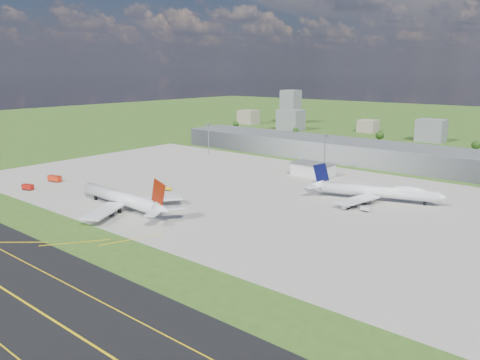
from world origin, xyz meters
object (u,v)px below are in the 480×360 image
Objects in this scene: airliner_blue_quad at (378,192)px; fire_truck at (55,179)px; crash_tender at (28,187)px; van_white_far at (366,209)px; airliner_red_twin at (123,199)px; van_white_near at (346,207)px; tug_yellow at (168,189)px.

airliner_blue_quad is 197.82m from fire_truck.
fire_truck is 1.30× the size of crash_tender.
airliner_red_twin is at bearing -143.19° from van_white_far.
airliner_blue_quad is 201.75m from crash_tender.
van_white_far is at bearing 5.93° from fire_truck.
fire_truck is at bearing 112.32° from van_white_near.
fire_truck reaches higher than tug_yellow.
van_white_far is at bearing -98.46° from airliner_blue_quad.
fire_truck reaches higher than van_white_far.
crash_tender reaches higher than tug_yellow.
fire_truck is 182.44m from van_white_near.
crash_tender is at bearing -162.20° from tug_yellow.
fire_truck is at bearing -171.17° from airliner_blue_quad.
airliner_blue_quad reaches higher than van_white_far.
airliner_blue_quad reaches higher than crash_tender.
airliner_red_twin is 42.22m from tug_yellow.
van_white_far is (3.59, -22.59, -4.02)m from airliner_blue_quad.
crash_tender is 1.36× the size of van_white_near.
airliner_blue_quad is 7.37× the size of fire_truck.
airliner_red_twin is at bearing -151.10° from airliner_blue_quad.
airliner_blue_quad is at bearing 12.46° from fire_truck.
van_white_far is at bearing -75.20° from van_white_near.
airliner_red_twin is 15.79× the size of van_white_far.
airliner_blue_quad is at bearing 98.00° from van_white_far.
airliner_blue_quad is 25.78m from van_white_near.
tug_yellow is at bearing -163.26° from van_white_far.
airliner_red_twin is at bearing -94.91° from tug_yellow.
airliner_red_twin is 10.20× the size of crash_tender.
airliner_blue_quad is 119.00m from tug_yellow.
airliner_blue_quad is at bearing -130.25° from airliner_red_twin.
van_white_near is (171.23, 62.96, -0.62)m from fire_truck.
airliner_red_twin is 16.99× the size of tug_yellow.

